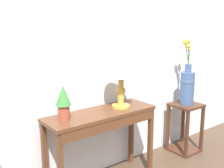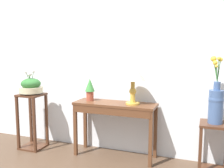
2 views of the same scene
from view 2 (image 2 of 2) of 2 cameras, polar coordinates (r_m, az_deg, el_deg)
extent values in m
cube|color=silver|center=(3.86, 0.39, 5.71)|extent=(9.00, 0.10, 2.80)
cube|color=#56331E|center=(3.63, 0.66, -4.44)|extent=(1.16, 0.38, 0.03)
cube|color=#56331E|center=(3.49, -0.31, -6.08)|extent=(1.10, 0.03, 0.10)
cube|color=#56331E|center=(3.81, -8.07, -10.05)|extent=(0.05, 0.04, 0.75)
cube|color=#56331E|center=(3.45, 8.51, -12.03)|extent=(0.04, 0.04, 0.75)
cube|color=#56331E|center=(4.08, -5.91, -8.80)|extent=(0.05, 0.04, 0.75)
cube|color=#56331E|center=(3.74, 9.55, -10.43)|extent=(0.04, 0.04, 0.75)
cylinder|color=gold|center=(3.55, 4.57, -4.26)|extent=(0.19, 0.19, 0.02)
cylinder|color=gold|center=(3.53, 4.59, -2.85)|extent=(0.07, 0.07, 0.15)
sphere|color=gold|center=(3.52, 4.60, -1.62)|extent=(0.10, 0.10, 0.10)
cylinder|color=gold|center=(3.50, 4.62, -0.39)|extent=(0.06, 0.06, 0.15)
cone|color=beige|center=(3.48, 4.65, 2.79)|extent=(0.33, 0.33, 0.24)
cylinder|color=#9E4733|center=(3.79, -4.89, -2.62)|extent=(0.11, 0.11, 0.14)
cone|color=#387A38|center=(3.76, -4.91, -0.18)|extent=(0.14, 0.14, 0.19)
cube|color=#472819|center=(4.13, -17.37, -2.28)|extent=(0.35, 0.35, 0.03)
cube|color=#472819|center=(4.35, -16.92, -13.07)|extent=(0.35, 0.35, 0.03)
cube|color=#472819|center=(4.21, -20.09, -8.02)|extent=(0.04, 0.03, 0.80)
cube|color=#472819|center=(4.02, -16.75, -8.61)|extent=(0.04, 0.03, 0.80)
cube|color=#472819|center=(4.43, -17.50, -7.10)|extent=(0.04, 0.04, 0.80)
cube|color=#472819|center=(4.25, -14.23, -7.60)|extent=(0.04, 0.04, 0.80)
cylinder|color=beige|center=(4.13, -17.39, -1.94)|extent=(0.16, 0.16, 0.02)
cylinder|color=beige|center=(4.12, -17.42, -1.22)|extent=(0.36, 0.36, 0.09)
ellipsoid|color=#2D662D|center=(4.11, -17.47, 0.09)|extent=(0.29, 0.29, 0.16)
cylinder|color=#2D662D|center=(4.08, -17.19, 1.03)|extent=(0.06, 0.01, 0.24)
sphere|color=white|center=(4.06, -16.92, 2.71)|extent=(0.05, 0.05, 0.05)
cylinder|color=#2D662D|center=(4.10, -17.68, 0.82)|extent=(0.03, 0.03, 0.21)
sphere|color=white|center=(4.09, -17.92, 2.27)|extent=(0.04, 0.04, 0.04)
cylinder|color=#2D662D|center=(4.10, -17.93, 0.97)|extent=(0.06, 0.04, 0.23)
sphere|color=white|center=(4.10, -18.41, 2.57)|extent=(0.05, 0.05, 0.05)
cylinder|color=#2D662D|center=(4.09, -17.59, 0.72)|extent=(0.01, 0.03, 0.20)
sphere|color=white|center=(4.07, -17.73, 2.08)|extent=(0.07, 0.07, 0.07)
cube|color=#472819|center=(3.43, 21.74, -8.27)|extent=(0.35, 0.35, 0.03)
cube|color=#472819|center=(3.38, 18.85, -13.81)|extent=(0.04, 0.03, 0.58)
cube|color=#472819|center=(3.67, 19.02, -12.08)|extent=(0.04, 0.04, 0.58)
cylinder|color=#3D5684|center=(3.38, 21.93, -4.69)|extent=(0.17, 0.17, 0.41)
sphere|color=#3D5684|center=(3.36, 22.01, -3.19)|extent=(0.18, 0.18, 0.18)
cylinder|color=#3D5684|center=(3.34, 22.16, -0.39)|extent=(0.08, 0.08, 0.10)
cylinder|color=#2D662D|center=(3.32, 22.01, 2.42)|extent=(0.04, 0.02, 0.23)
sphere|color=gold|center=(3.31, 21.82, 4.37)|extent=(0.06, 0.06, 0.06)
cylinder|color=#2D662D|center=(3.31, 22.13, 2.06)|extent=(0.03, 0.03, 0.19)
sphere|color=gold|center=(3.29, 22.06, 3.67)|extent=(0.04, 0.04, 0.04)
cylinder|color=#2D662D|center=(3.34, 22.52, 2.75)|extent=(0.04, 0.06, 0.26)
sphere|color=gold|center=(3.36, 22.84, 5.01)|extent=(0.05, 0.05, 0.05)
cylinder|color=#2D662D|center=(3.33, 21.85, 2.85)|extent=(0.07, 0.04, 0.27)
sphere|color=gold|center=(3.34, 21.49, 5.21)|extent=(0.07, 0.07, 0.07)
cylinder|color=#2D662D|center=(3.33, 22.38, 2.86)|extent=(0.02, 0.04, 0.28)
sphere|color=gold|center=(3.34, 22.56, 5.24)|extent=(0.05, 0.05, 0.05)
camera|label=1|loc=(3.02, -48.69, 8.05)|focal=46.52mm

